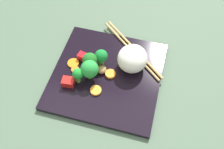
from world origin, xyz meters
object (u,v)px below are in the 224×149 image
at_px(broccoli_floret_3, 90,60).
at_px(carrot_slice_1, 73,63).
at_px(chopstick_pair, 132,49).
at_px(square_plate, 107,75).
at_px(rice_mound, 132,59).

relative_size(broccoli_floret_3, carrot_slice_1, 1.83).
xyz_separation_m(broccoli_floret_3, chopstick_pair, (0.09, -0.10, -0.03)).
bearing_deg(square_plate, carrot_slice_1, 81.90).
xyz_separation_m(carrot_slice_1, chopstick_pair, (0.08, -0.15, 0.00)).
bearing_deg(chopstick_pair, carrot_slice_1, 72.24).
height_order(square_plate, chopstick_pair, chopstick_pair).
relative_size(carrot_slice_1, chopstick_pair, 0.16).
distance_m(broccoli_floret_3, chopstick_pair, 0.13).
distance_m(rice_mound, chopstick_pair, 0.06).
bearing_deg(square_plate, broccoli_floret_3, 78.55).
bearing_deg(chopstick_pair, rice_mound, 141.95).
relative_size(broccoli_floret_3, chopstick_pair, 0.29).
bearing_deg(broccoli_floret_3, square_plate, -101.45).
relative_size(rice_mound, chopstick_pair, 0.42).
height_order(square_plate, carrot_slice_1, carrot_slice_1).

